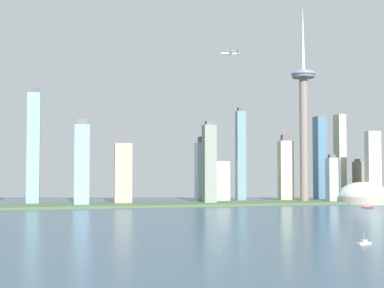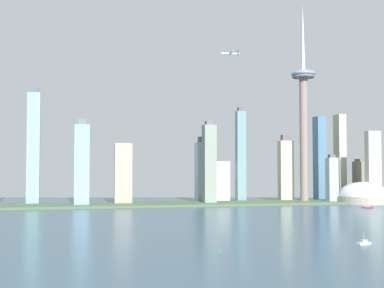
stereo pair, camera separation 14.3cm
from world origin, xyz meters
name	(u,v)px [view 1 (the left image)]	position (x,y,z in m)	size (l,w,h in m)	color
waterfront_pier	(194,204)	(0.00, 542.96, 1.79)	(814.33, 75.00, 3.58)	#4A6240
observation_tower	(304,107)	(192.99, 555.45, 162.36)	(41.30, 41.30, 339.67)	gray
stadium_dome	(363,197)	(283.03, 522.94, 11.11)	(85.48, 85.48, 45.93)	#9F9986
skyscraper_0	(82,164)	(-174.70, 547.62, 64.36)	(22.57, 14.51, 134.63)	#84ABC6
skyscraper_1	(320,158)	(249.90, 613.10, 76.14)	(17.01, 23.16, 152.27)	#4B7291
skyscraper_2	(373,167)	(312.03, 539.39, 60.81)	(23.47, 13.93, 121.63)	beige
skyscraper_3	(209,164)	(27.08, 553.60, 65.38)	(19.59, 22.92, 134.93)	gray
skyscraper_4	(241,156)	(92.98, 594.19, 79.61)	(15.28, 15.15, 163.68)	gray
skyscraper_5	(332,180)	(234.76, 538.21, 38.91)	(16.42, 15.21, 81.21)	#9CB1C6
skyscraper_6	(33,148)	(-250.76, 596.78, 91.03)	(19.78, 12.08, 186.63)	#80B0AD
skyscraper_7	(340,157)	(299.69, 631.29, 79.41)	(14.39, 24.24, 158.81)	beige
skyscraper_8	(202,171)	(26.84, 601.28, 52.87)	(22.30, 26.66, 111.98)	#9AB1C0
skyscraper_9	(123,174)	(-110.45, 568.17, 49.13)	(27.57, 17.21, 98.26)	#A59885
skyscraper_10	(286,170)	(175.25, 593.19, 55.05)	(24.07, 16.55, 116.77)	beige
skyscraper_11	(359,180)	(320.02, 600.77, 35.93)	(14.99, 19.21, 74.77)	#766D5B
skyscraper_12	(222,181)	(67.60, 622.89, 35.18)	(24.72, 17.70, 70.36)	#BABBB4
boat_2	(367,207)	(238.11, 436.24, 1.53)	(15.07, 16.22, 4.28)	red
boat_4	(364,243)	(46.54, 121.55, 1.41)	(12.28, 7.06, 9.36)	beige
channel_buoy_0	(219,251)	(-75.64, 107.54, 1.33)	(1.23, 1.23, 2.67)	green
airplane	(230,54)	(64.83, 561.35, 249.23)	(32.31, 32.49, 8.47)	silver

